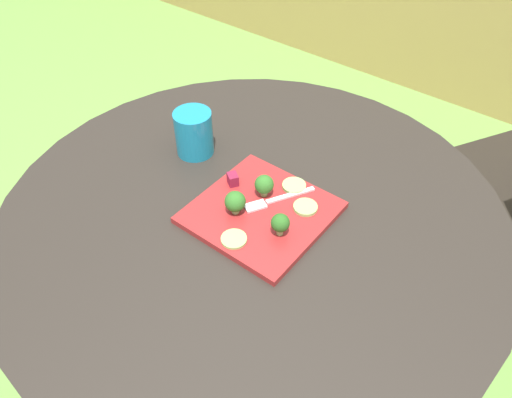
% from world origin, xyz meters
% --- Properties ---
extents(ground_plane, '(12.00, 12.00, 0.00)m').
position_xyz_m(ground_plane, '(0.00, 0.00, 0.00)').
color(ground_plane, '#669342').
extents(patio_table, '(1.06, 1.06, 0.71)m').
position_xyz_m(patio_table, '(0.00, 0.00, 0.50)').
color(patio_table, '#28231E').
rests_on(patio_table, ground_plane).
extents(salad_plate, '(0.26, 0.26, 0.01)m').
position_xyz_m(salad_plate, '(0.02, -0.00, 0.72)').
color(salad_plate, maroon).
rests_on(salad_plate, patio_table).
extents(drinking_glass, '(0.09, 0.09, 0.11)m').
position_xyz_m(drinking_glass, '(-0.23, 0.07, 0.76)').
color(drinking_glass, teal).
rests_on(drinking_glass, patio_table).
extents(fork, '(0.09, 0.14, 0.00)m').
position_xyz_m(fork, '(0.03, 0.04, 0.73)').
color(fork, silver).
rests_on(fork, salad_plate).
extents(broccoli_floret_0, '(0.04, 0.04, 0.05)m').
position_xyz_m(broccoli_floret_0, '(-0.01, -0.04, 0.75)').
color(broccoli_floret_0, '#99B770').
rests_on(broccoli_floret_0, salad_plate).
extents(broccoli_floret_1, '(0.04, 0.04, 0.05)m').
position_xyz_m(broccoli_floret_1, '(0.09, -0.03, 0.75)').
color(broccoli_floret_1, '#99B770').
rests_on(broccoli_floret_1, salad_plate).
extents(broccoli_floret_2, '(0.04, 0.04, 0.05)m').
position_xyz_m(broccoli_floret_2, '(-0.00, 0.04, 0.75)').
color(broccoli_floret_2, '#99B770').
rests_on(broccoli_floret_2, salad_plate).
extents(cucumber_slice_0, '(0.05, 0.05, 0.01)m').
position_xyz_m(cucumber_slice_0, '(0.09, 0.06, 0.73)').
color(cucumber_slice_0, '#8EB766').
rests_on(cucumber_slice_0, salad_plate).
extents(cucumber_slice_1, '(0.05, 0.05, 0.01)m').
position_xyz_m(cucumber_slice_1, '(0.04, 0.10, 0.73)').
color(cucumber_slice_1, '#8EB766').
rests_on(cucumber_slice_1, salad_plate).
extents(cucumber_slice_2, '(0.05, 0.05, 0.01)m').
position_xyz_m(cucumber_slice_2, '(0.03, -0.10, 0.73)').
color(cucumber_slice_2, '#8EB766').
rests_on(cucumber_slice_2, salad_plate).
extents(beet_chunk_0, '(0.03, 0.03, 0.03)m').
position_xyz_m(beet_chunk_0, '(-0.07, 0.03, 0.74)').
color(beet_chunk_0, maroon).
rests_on(beet_chunk_0, salad_plate).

